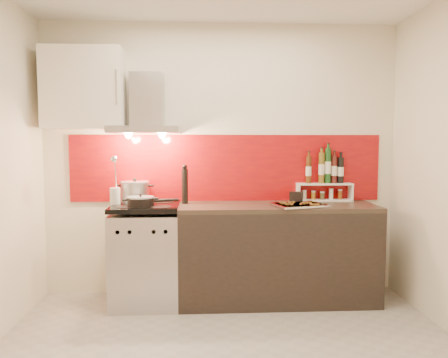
{
  "coord_description": "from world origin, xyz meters",
  "views": [
    {
      "loc": [
        -0.21,
        -2.83,
        1.47
      ],
      "look_at": [
        0.0,
        0.95,
        1.15
      ],
      "focal_mm": 35.0,
      "sensor_mm": 36.0,
      "label": 1
    }
  ],
  "objects": [
    {
      "name": "utensil_jar",
      "position": [
        -0.98,
        1.14,
        1.03
      ],
      "size": [
        0.09,
        0.14,
        0.45
      ],
      "color": "silver",
      "rests_on": "range_stove"
    },
    {
      "name": "saute_pan",
      "position": [
        -0.72,
        1.0,
        0.95
      ],
      "size": [
        0.45,
        0.23,
        0.11
      ],
      "color": "black",
      "rests_on": "range_stove"
    },
    {
      "name": "caddy_box",
      "position": [
        0.68,
        1.16,
        0.96
      ],
      "size": [
        0.13,
        0.09,
        0.1
      ],
      "primitive_type": "cube",
      "rotation": [
        0.0,
        0.0,
        -0.35
      ],
      "color": "black",
      "rests_on": "counter"
    },
    {
      "name": "back_wall",
      "position": [
        0.0,
        1.4,
        1.3
      ],
      "size": [
        3.4,
        0.02,
        2.6
      ],
      "primitive_type": "cube",
      "color": "silver",
      "rests_on": "ground"
    },
    {
      "name": "upper_cabinet",
      "position": [
        -1.25,
        1.22,
        1.95
      ],
      "size": [
        0.7,
        0.35,
        0.72
      ],
      "primitive_type": "cube",
      "color": "white",
      "rests_on": "back_wall"
    },
    {
      "name": "backsplash",
      "position": [
        0.05,
        1.39,
        1.22
      ],
      "size": [
        3.0,
        0.02,
        0.64
      ],
      "primitive_type": "cube",
      "color": "maroon",
      "rests_on": "back_wall"
    },
    {
      "name": "pepper_mill",
      "position": [
        -0.35,
        1.2,
        1.08
      ],
      "size": [
        0.06,
        0.06,
        0.37
      ],
      "color": "black",
      "rests_on": "counter"
    },
    {
      "name": "range_stove",
      "position": [
        -0.7,
        1.1,
        0.44
      ],
      "size": [
        0.6,
        0.6,
        0.91
      ],
      "color": "#B7B7BA",
      "rests_on": "ground"
    },
    {
      "name": "range_hood",
      "position": [
        -0.7,
        1.24,
        1.74
      ],
      "size": [
        0.62,
        0.5,
        0.61
      ],
      "color": "#B7B7BA",
      "rests_on": "back_wall"
    },
    {
      "name": "counter",
      "position": [
        0.5,
        1.1,
        0.45
      ],
      "size": [
        1.8,
        0.6,
        0.9
      ],
      "color": "black",
      "rests_on": "ground"
    },
    {
      "name": "baking_tray",
      "position": [
        0.66,
        0.97,
        0.92
      ],
      "size": [
        0.51,
        0.44,
        0.03
      ],
      "color": "silver",
      "rests_on": "counter"
    },
    {
      "name": "stock_pot",
      "position": [
        -0.82,
        1.27,
        1.01
      ],
      "size": [
        0.27,
        0.27,
        0.23
      ],
      "color": "#B7B7BA",
      "rests_on": "range_stove"
    },
    {
      "name": "step_shelf",
      "position": [
        1.01,
        1.32,
        1.11
      ],
      "size": [
        0.54,
        0.15,
        0.51
      ],
      "color": "white",
      "rests_on": "counter"
    }
  ]
}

